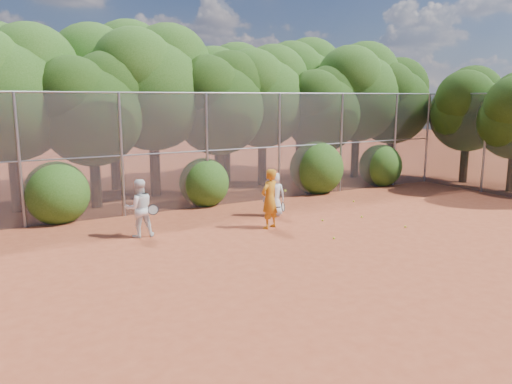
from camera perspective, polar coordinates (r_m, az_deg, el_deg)
ground at (r=13.49m, az=9.01°, el=-5.94°), size 80.00×80.00×0.00m
fence_back at (r=18.04m, az=-3.06°, el=5.04°), size 20.05×0.09×4.03m
fence_side at (r=22.41m, az=24.70°, el=5.19°), size 0.09×6.09×4.03m
tree_1 at (r=18.65m, az=-26.39°, el=10.65°), size 4.64×4.03×6.35m
tree_2 at (r=18.27m, az=-18.20°, el=9.42°), size 3.99×3.47×5.47m
tree_3 at (r=19.90m, az=-11.69°, el=12.13°), size 4.89×4.26×6.70m
tree_4 at (r=20.25m, az=-4.25°, el=10.49°), size 4.19×3.64×5.73m
tree_5 at (r=22.13m, az=0.81°, el=11.29°), size 4.51×3.92×6.17m
tree_6 at (r=22.68m, az=7.64°, el=9.72°), size 3.86×3.36×5.29m
tree_7 at (r=24.74m, az=11.56°, el=11.56°), size 4.77×4.14×6.53m
tree_8 at (r=25.86m, az=15.37°, el=10.32°), size 4.25×3.70×5.82m
tree_10 at (r=21.75m, az=-16.11°, el=12.42°), size 5.15×4.48×7.06m
tree_11 at (r=23.07m, az=-3.42°, el=11.54°), size 4.64×4.03×6.35m
tree_12 at (r=25.89m, az=5.15°, el=12.20°), size 5.02×4.37×6.88m
tree_13 at (r=24.72m, az=23.12°, el=9.04°), size 3.86×3.36×5.29m
bush_0 at (r=16.74m, az=-21.82°, el=0.20°), size 2.00×2.00×2.00m
bush_1 at (r=18.09m, az=-5.94°, el=1.33°), size 1.80×1.80×1.80m
bush_2 at (r=20.55m, az=6.94°, el=3.01°), size 2.20×2.20×2.20m
bush_3 at (r=22.81m, az=14.04°, el=3.15°), size 1.90×1.90×1.90m
player_yellow at (r=14.76m, az=1.57°, el=-0.78°), size 0.87×0.64×1.79m
player_teen at (r=16.33m, az=2.09°, el=-0.20°), size 0.82×0.65×1.49m
player_white at (r=14.23m, az=-13.20°, el=-1.82°), size 0.89×0.76×1.63m
ball_0 at (r=15.90m, az=7.60°, el=-3.20°), size 0.07×0.07×0.07m
ball_1 at (r=15.63m, az=16.70°, el=-3.82°), size 0.07×0.07×0.07m
ball_2 at (r=16.55m, az=11.99°, el=-2.79°), size 0.07×0.07×0.07m
ball_3 at (r=13.95m, az=8.90°, el=-5.23°), size 0.07×0.07×0.07m
ball_4 at (r=18.95m, az=11.10°, el=-1.04°), size 0.07×0.07×0.07m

